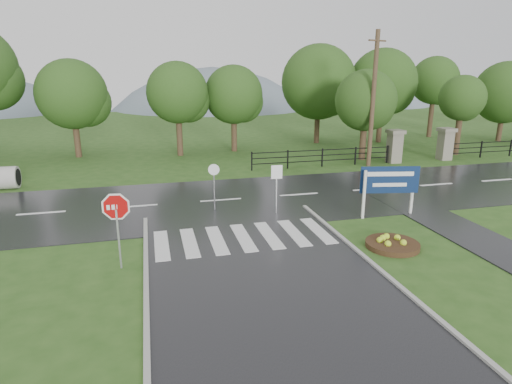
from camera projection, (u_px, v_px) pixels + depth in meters
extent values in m
plane|color=#2C511B|center=(284.00, 308.00, 11.37)|extent=(120.00, 120.00, 0.00)
cube|color=black|center=(221.00, 201.00, 20.70)|extent=(90.00, 8.00, 0.04)
cube|color=#28282A|center=(456.00, 228.00, 17.11)|extent=(2.20, 11.00, 0.04)
cube|color=silver|center=(162.00, 245.00, 15.31)|extent=(0.50, 2.80, 0.02)
cube|color=silver|center=(190.00, 242.00, 15.55)|extent=(0.50, 2.80, 0.02)
cube|color=silver|center=(217.00, 240.00, 15.78)|extent=(0.50, 2.80, 0.02)
cube|color=silver|center=(243.00, 237.00, 16.02)|extent=(0.50, 2.80, 0.02)
cube|color=silver|center=(269.00, 235.00, 16.25)|extent=(0.50, 2.80, 0.02)
cube|color=silver|center=(294.00, 233.00, 16.49)|extent=(0.50, 2.80, 0.02)
cube|color=silver|center=(318.00, 230.00, 16.73)|extent=(0.50, 2.80, 0.02)
cube|color=gray|center=(394.00, 148.00, 29.08)|extent=(0.80, 0.80, 2.00)
cube|color=#6B6659|center=(396.00, 132.00, 28.78)|extent=(1.00, 1.00, 0.24)
cube|color=gray|center=(445.00, 146.00, 30.03)|extent=(0.80, 0.80, 2.00)
cube|color=#6B6659|center=(447.00, 130.00, 29.72)|extent=(1.00, 1.00, 0.24)
cube|color=black|center=(322.00, 161.00, 28.01)|extent=(9.50, 0.05, 0.05)
cube|color=black|center=(322.00, 155.00, 27.91)|extent=(9.50, 0.05, 0.05)
cube|color=black|center=(323.00, 150.00, 27.82)|extent=(9.50, 0.05, 0.05)
cube|color=black|center=(252.00, 161.00, 26.84)|extent=(0.08, 0.08, 1.20)
cube|color=black|center=(387.00, 154.00, 29.07)|extent=(0.08, 0.08, 1.20)
cube|color=black|center=(451.00, 151.00, 30.25)|extent=(0.08, 0.08, 1.20)
sphere|color=slate|center=(216.00, 202.00, 78.60)|extent=(48.00, 48.00, 48.00)
sphere|color=slate|center=(356.00, 171.00, 84.02)|extent=(36.00, 36.00, 36.00)
cylinder|color=#9E9B93|center=(5.00, 178.00, 22.66)|extent=(1.30, 1.20, 1.20)
cube|color=#939399|center=(119.00, 240.00, 13.39)|extent=(0.06, 0.06, 1.96)
cylinder|color=white|center=(116.00, 207.00, 13.11)|extent=(1.17, 0.18, 1.18)
cylinder|color=#AC0B0D|center=(116.00, 207.00, 13.10)|extent=(1.02, 0.17, 1.02)
cube|color=silver|center=(364.00, 195.00, 17.97)|extent=(0.12, 0.12, 2.10)
cube|color=silver|center=(412.00, 191.00, 18.52)|extent=(0.12, 0.12, 2.10)
cube|color=#0B1F48|center=(390.00, 180.00, 18.09)|extent=(2.48, 0.57, 1.15)
cube|color=white|center=(391.00, 174.00, 17.98)|extent=(1.96, 0.41, 0.19)
cube|color=white|center=(390.00, 185.00, 18.11)|extent=(1.44, 0.31, 0.16)
cylinder|color=#332111|center=(392.00, 245.00, 15.25)|extent=(1.89, 1.89, 0.19)
cube|color=#939399|center=(276.00, 191.00, 18.57)|extent=(0.04, 0.04, 2.06)
cube|color=white|center=(277.00, 172.00, 18.31)|extent=(0.49, 0.06, 0.59)
cylinder|color=#939399|center=(214.00, 189.00, 19.02)|extent=(0.06, 0.06, 1.99)
cylinder|color=white|center=(214.00, 170.00, 18.76)|extent=(0.50, 0.09, 0.50)
cylinder|color=#473523|center=(373.00, 100.00, 27.22)|extent=(0.28, 0.28, 8.52)
cube|color=brown|center=(377.00, 41.00, 26.23)|extent=(1.46, 0.60, 0.09)
cylinder|color=#3D2B1C|center=(363.00, 135.00, 29.91)|extent=(0.47, 0.47, 3.43)
sphere|color=#224415|center=(366.00, 100.00, 29.25)|extent=(4.18, 4.18, 4.18)
cylinder|color=#3D2B1C|center=(458.00, 131.00, 31.73)|extent=(0.45, 0.45, 3.48)
sphere|color=#224415|center=(462.00, 98.00, 31.06)|extent=(3.27, 3.27, 3.27)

